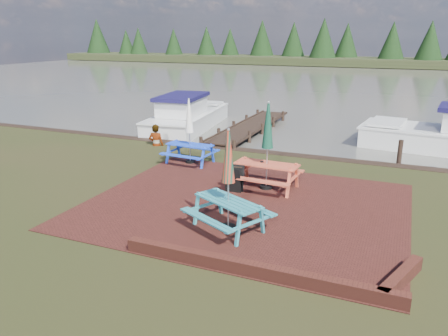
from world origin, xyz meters
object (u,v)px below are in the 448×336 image
picnic_table_teal (228,196)px  jetty (250,127)px  boat_jetty (187,118)px  chalkboard (234,179)px  person (155,125)px  picnic_table_blue (190,141)px  picnic_table_red (267,160)px

picnic_table_teal → jetty: (-3.65, 11.96, -0.80)m
boat_jetty → jetty: bearing=1.7°
chalkboard → boat_jetty: (-6.23, 8.83, 0.00)m
jetty → person: person is taller
picnic_table_teal → chalkboard: (-0.86, 2.61, -0.48)m
picnic_table_teal → person: 9.34m
picnic_table_teal → jetty: 12.53m
picnic_table_blue → boat_jetty: picnic_table_blue is taller
picnic_table_red → person: bearing=153.3°
boat_jetty → person: size_ratio=4.00×
jetty → boat_jetty: boat_jetty is taller
picnic_table_red → jetty: picnic_table_red is taller
picnic_table_blue → chalkboard: 3.66m
person → boat_jetty: bearing=-88.5°
chalkboard → boat_jetty: boat_jetty is taller
picnic_table_blue → chalkboard: bearing=-36.0°
picnic_table_blue → chalkboard: picnic_table_blue is taller
jetty → picnic_table_teal: bearing=-73.0°
jetty → picnic_table_red: bearing=-67.2°
picnic_table_red → person: size_ratio=1.47×
picnic_table_red → person: picnic_table_red is taller
picnic_table_teal → picnic_table_blue: bearing=152.8°
picnic_table_red → boat_jetty: (-7.07, 8.14, -0.54)m
chalkboard → boat_jetty: size_ratio=0.11×
person → picnic_table_blue: bearing=136.2°
picnic_table_red → jetty: bearing=115.8°
picnic_table_red → person: 7.23m
picnic_table_red → chalkboard: size_ratio=3.31×
picnic_table_blue → person: bearing=149.2°
picnic_table_teal → picnic_table_red: bearing=117.2°
picnic_table_red → picnic_table_blue: size_ratio=1.13×
chalkboard → jetty: 9.76m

